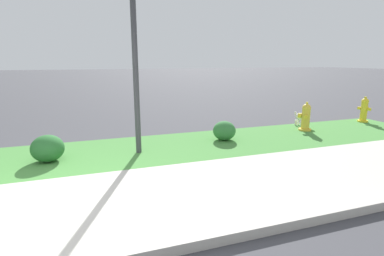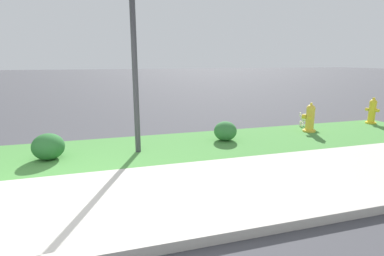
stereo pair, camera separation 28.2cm
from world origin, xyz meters
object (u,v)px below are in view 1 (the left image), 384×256
at_px(fire_hydrant_far_end, 306,117).
at_px(fire_hydrant_at_driveway, 364,110).
at_px(shrub_bush_mid_verge, 48,148).
at_px(shrub_bush_far_verge, 224,131).
at_px(small_white_dog, 302,117).

height_order(fire_hydrant_far_end, fire_hydrant_at_driveway, fire_hydrant_at_driveway).
relative_size(shrub_bush_mid_verge, shrub_bush_far_verge, 1.11).
bearing_deg(small_white_dog, shrub_bush_mid_verge, -97.63).
xyz_separation_m(fire_hydrant_at_driveway, shrub_bush_far_verge, (-4.92, -0.53, -0.15)).
relative_size(fire_hydrant_far_end, shrub_bush_mid_verge, 1.30).
height_order(small_white_dog, shrub_bush_mid_verge, shrub_bush_mid_verge).
bearing_deg(shrub_bush_far_verge, shrub_bush_mid_verge, -175.26).
height_order(fire_hydrant_at_driveway, shrub_bush_mid_verge, fire_hydrant_at_driveway).
bearing_deg(fire_hydrant_far_end, small_white_dog, 10.47).
relative_size(small_white_dog, shrub_bush_mid_verge, 0.80).
bearing_deg(shrub_bush_far_verge, fire_hydrant_far_end, 4.33).
bearing_deg(shrub_bush_far_verge, fire_hydrant_at_driveway, 6.15).
distance_m(shrub_bush_mid_verge, shrub_bush_far_verge, 3.77).
bearing_deg(small_white_dog, fire_hydrant_at_driveway, 70.54).
distance_m(small_white_dog, shrub_bush_far_verge, 2.82).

